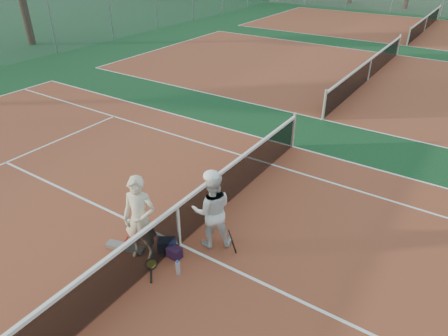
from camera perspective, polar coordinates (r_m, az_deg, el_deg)
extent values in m
plane|color=#0F371B|center=(8.58, -6.33, -10.80)|extent=(130.00, 130.00, 0.00)
cube|color=brown|center=(8.58, -6.33, -10.79)|extent=(23.77, 10.97, 0.01)
cube|color=brown|center=(19.68, 19.83, 11.72)|extent=(23.77, 10.97, 0.01)
cube|color=brown|center=(32.64, 26.67, 17.11)|extent=(23.77, 10.97, 0.01)
imported|color=beige|center=(7.86, -11.91, -7.15)|extent=(0.78, 0.65, 1.83)
imported|color=silver|center=(8.05, -1.72, -6.05)|extent=(1.04, 1.01, 1.69)
cube|color=black|center=(8.39, -8.20, -10.84)|extent=(0.42, 0.39, 0.28)
cube|color=black|center=(8.23, -7.09, -11.91)|extent=(0.29, 0.20, 0.23)
cube|color=#605B57|center=(8.65, -13.91, -10.89)|extent=(0.84, 0.41, 0.09)
cylinder|color=silver|center=(7.85, -6.60, -14.02)|extent=(0.09, 0.09, 0.30)
cylinder|color=#382314|center=(27.72, -26.76, 20.17)|extent=(0.44, 0.44, 4.56)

